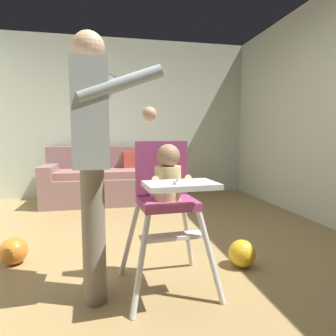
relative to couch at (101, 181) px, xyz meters
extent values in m
cube|color=#997C4C|center=(0.40, -2.38, -0.38)|extent=(5.88, 7.33, 0.10)
cube|color=beige|center=(0.40, 0.52, 1.00)|extent=(5.08, 0.06, 2.66)
cube|color=#886463|center=(-0.01, -0.06, -0.13)|extent=(1.66, 0.84, 0.40)
cube|color=#886463|center=(-0.01, 0.27, 0.30)|extent=(1.66, 0.22, 0.46)
cube|color=#886463|center=(-0.74, -0.06, 0.17)|extent=(0.20, 0.84, 0.20)
cube|color=#886463|center=(0.73, -0.06, 0.17)|extent=(0.20, 0.84, 0.20)
cube|color=#936360|center=(-0.35, -0.11, 0.12)|extent=(0.62, 0.60, 0.11)
cube|color=#936360|center=(0.34, -0.11, 0.12)|extent=(0.62, 0.60, 0.11)
cube|color=#B24238|center=(0.52, 0.14, 0.27)|extent=(0.35, 0.15, 0.34)
cylinder|color=silver|center=(0.29, -3.01, -0.05)|extent=(0.16, 0.18, 0.57)
cylinder|color=silver|center=(0.73, -2.98, -0.05)|extent=(0.18, 0.16, 0.57)
cylinder|color=silver|center=(0.26, -2.57, -0.05)|extent=(0.18, 0.16, 0.57)
cylinder|color=silver|center=(0.70, -2.54, -0.05)|extent=(0.16, 0.18, 0.57)
cube|color=#923A6A|center=(0.50, -2.77, 0.26)|extent=(0.38, 0.38, 0.05)
cube|color=#923A6A|center=(0.49, -2.62, 0.47)|extent=(0.36, 0.09, 0.38)
cube|color=silver|center=(0.52, -3.06, 0.42)|extent=(0.42, 0.29, 0.03)
cube|color=silver|center=(0.50, -2.88, 0.06)|extent=(0.41, 0.13, 0.02)
cylinder|color=#DEC484|center=(0.50, -2.79, 0.39)|extent=(0.18, 0.18, 0.22)
sphere|color=#997051|center=(0.50, -2.80, 0.57)|extent=(0.15, 0.15, 0.15)
cylinder|color=#DEC484|center=(0.40, -2.84, 0.40)|extent=(0.05, 0.15, 0.10)
cylinder|color=#DEC484|center=(0.61, -2.83, 0.40)|extent=(0.05, 0.15, 0.10)
cylinder|color=blue|center=(0.49, -3.06, 0.44)|extent=(0.05, 0.13, 0.01)
cube|color=white|center=(0.47, -3.12, 0.45)|extent=(0.02, 0.03, 0.02)
cylinder|color=#72685A|center=(0.03, -2.85, 0.09)|extent=(0.14, 0.14, 0.84)
cylinder|color=#72685A|center=(0.02, -2.73, 0.09)|extent=(0.14, 0.14, 0.84)
cube|color=#959FA1|center=(0.02, -2.79, 0.81)|extent=(0.22, 0.41, 0.61)
sphere|color=tan|center=(0.02, -2.79, 1.21)|extent=(0.19, 0.19, 0.19)
cylinder|color=#959FA1|center=(0.20, -2.97, 0.98)|extent=(0.48, 0.09, 0.23)
sphere|color=tan|center=(0.36, -2.96, 0.82)|extent=(0.08, 0.08, 0.08)
cylinder|color=#959FA1|center=(0.01, -2.55, 0.81)|extent=(0.07, 0.07, 0.55)
sphere|color=orange|center=(-0.64, -2.17, -0.23)|extent=(0.22, 0.22, 0.22)
sphere|color=gold|center=(1.14, -2.58, -0.23)|extent=(0.21, 0.21, 0.21)
cylinder|color=white|center=(0.16, 0.47, 1.58)|extent=(0.25, 0.03, 0.25)
cylinder|color=black|center=(0.16, 0.48, 1.58)|extent=(0.28, 0.02, 0.28)
camera|label=1|loc=(0.13, -4.62, 0.69)|focal=31.12mm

